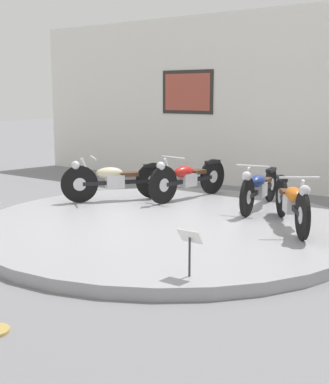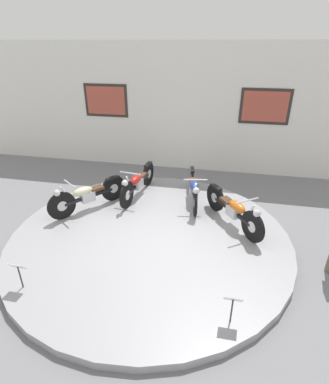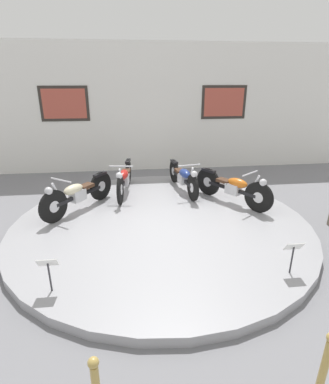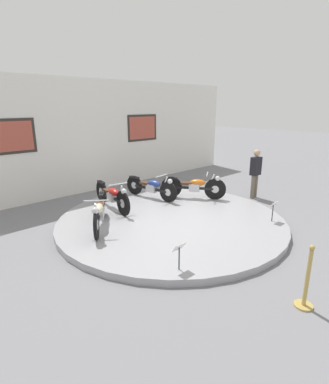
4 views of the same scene
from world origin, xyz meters
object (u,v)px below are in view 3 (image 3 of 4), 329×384
Objects in this scene: motorcycle_blue at (183,177)px; motorcycle_orange at (233,187)px; motorcycle_red at (124,178)px; info_placard_front_centre at (293,251)px; info_placard_front_left at (48,267)px; motorcycle_cream at (77,193)px.

motorcycle_orange is (0.96, -0.90, 0.02)m from motorcycle_blue.
motorcycle_red reaches higher than motorcycle_orange.
motorcycle_orange is 3.24× the size of info_placard_front_centre.
info_placard_front_left is at bearing -105.18° from motorcycle_red.
motorcycle_blue is at bearing 105.16° from info_placard_front_centre.
info_placard_front_centre is (2.38, -3.49, -0.03)m from motorcycle_red.
info_placard_front_centre is at bearing -55.71° from motorcycle_red.
motorcycle_cream reaches higher than motorcycle_blue.
info_placard_front_left is at bearing -142.21° from motorcycle_orange.
motorcycle_cream reaches higher than motorcycle_orange.
info_placard_front_centre is (3.33, 0.00, 0.00)m from info_placard_front_left.
motorcycle_blue is at bearing 55.66° from info_placard_front_left.
info_placard_front_centre is at bearing -37.79° from motorcycle_cream.
motorcycle_cream is at bearing 142.21° from info_placard_front_centre.
motorcycle_cream is at bearing 90.35° from info_placard_front_left.
motorcycle_blue is 3.79× the size of info_placard_front_left.
info_placard_front_centre is (-0.02, -2.59, -0.02)m from motorcycle_orange.
motorcycle_cream is at bearing -159.55° from motorcycle_blue.
motorcycle_orange is 3.24× the size of info_placard_front_left.
motorcycle_red is 4.23m from info_placard_front_centre.
motorcycle_cream is 0.82× the size of motorcycle_red.
motorcycle_cream is 0.84× the size of motorcycle_blue.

